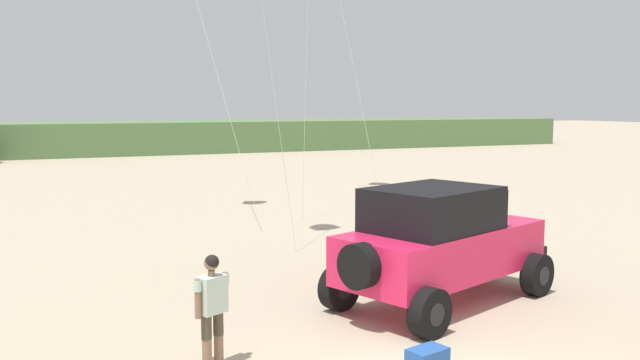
% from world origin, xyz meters
% --- Properties ---
extents(dune_ridge, '(90.00, 7.92, 2.40)m').
position_xyz_m(dune_ridge, '(-4.63, 45.96, 1.20)').
color(dune_ridge, '#567A47').
rests_on(dune_ridge, ground_plane).
extents(jeep, '(5.00, 3.72, 2.26)m').
position_xyz_m(jeep, '(2.05, 3.23, 1.20)').
color(jeep, '#EA2151').
rests_on(jeep, ground_plane).
extents(person_watching, '(0.57, 0.43, 1.67)m').
position_xyz_m(person_watching, '(-2.71, 1.87, 0.94)').
color(person_watching, '#8C664C').
rests_on(person_watching, ground_plane).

